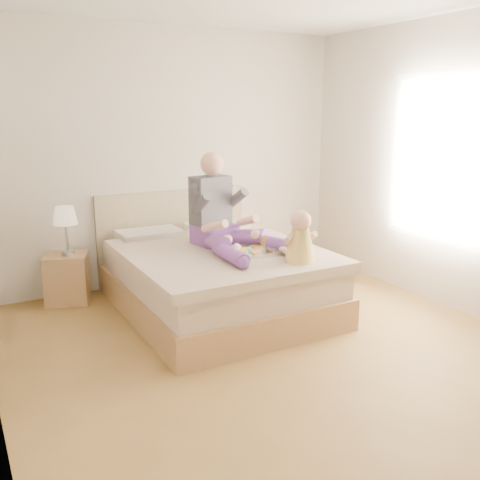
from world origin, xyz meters
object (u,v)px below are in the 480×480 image
baby (300,240)px  adult (223,219)px  tray (247,250)px  nightstand (67,278)px  bed (213,275)px

baby → adult: bearing=121.0°
adult → tray: 0.42m
nightstand → baby: 2.36m
nightstand → tray: (1.34, -1.21, 0.40)m
bed → tray: 0.55m
adult → tray: adult is taller
bed → baby: (0.42, -0.83, 0.47)m
nightstand → tray: tray is taller
bed → baby: 1.04m
bed → nightstand: size_ratio=4.42×
bed → adult: 0.56m
bed → baby: size_ratio=4.98×
tray → baby: baby is taller
nightstand → bed: bearing=-14.0°
bed → tray: bearing=-71.5°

